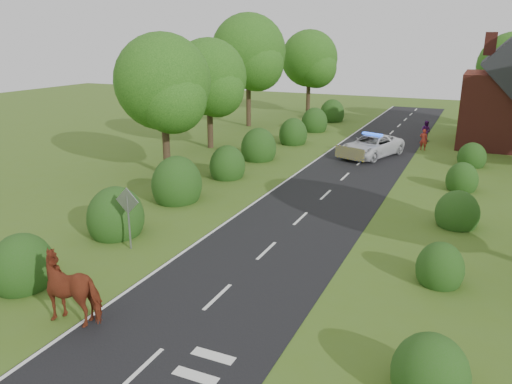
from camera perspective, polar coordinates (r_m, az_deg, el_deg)
The scene contains 14 objects.
ground at distance 16.49m, azimuth -4.42°, elevation -11.91°, with size 120.00×120.00×0.00m, color #46651D.
road at distance 29.56m, azimuth 9.64°, elevation 1.27°, with size 6.00×70.00×0.02m, color black.
road_markings at distance 28.09m, azimuth 5.39°, elevation 0.62°, with size 4.96×70.00×0.01m.
hedgerow_left at distance 28.73m, azimuth -4.69°, elevation 2.52°, with size 2.75×50.41×3.00m.
hedgerow_right at distance 24.93m, azimuth 22.15°, elevation -1.51°, with size 2.10×45.78×2.10m.
tree_left_a at distance 29.77m, azimuth -10.34°, elevation 11.80°, with size 5.74×5.60×8.38m.
tree_left_b at distance 37.35m, azimuth -5.18°, elevation 12.60°, with size 5.74×5.60×8.07m.
tree_left_c at distance 46.79m, azimuth -0.63°, elevation 15.41°, with size 6.97×6.80×10.22m.
tree_left_d at distance 55.24m, azimuth 6.32°, elevation 14.67°, with size 6.15×6.00×8.89m.
road_sign at distance 19.95m, azimuth -14.44°, elevation -1.94°, with size 1.06×0.08×2.53m.
cow at distance 15.94m, azimuth -19.96°, elevation -10.59°, with size 1.28×2.42×1.71m, color maroon.
police_van at distance 36.00m, azimuth 13.07°, elevation 5.15°, with size 4.17×5.98×1.66m.
pedestrian_red at distance 39.16m, azimuth 18.60°, elevation 5.70°, with size 0.58×0.38×1.58m, color #B43123.
pedestrian_purple at distance 42.71m, azimuth 18.83°, elevation 6.63°, with size 0.80×0.63×1.65m, color #501361.
Camera 1 is at (7.06, -12.57, 8.02)m, focal length 35.00 mm.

